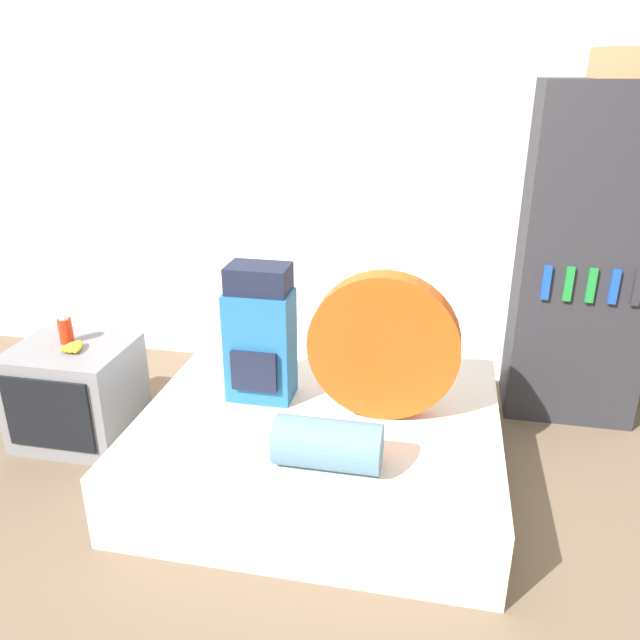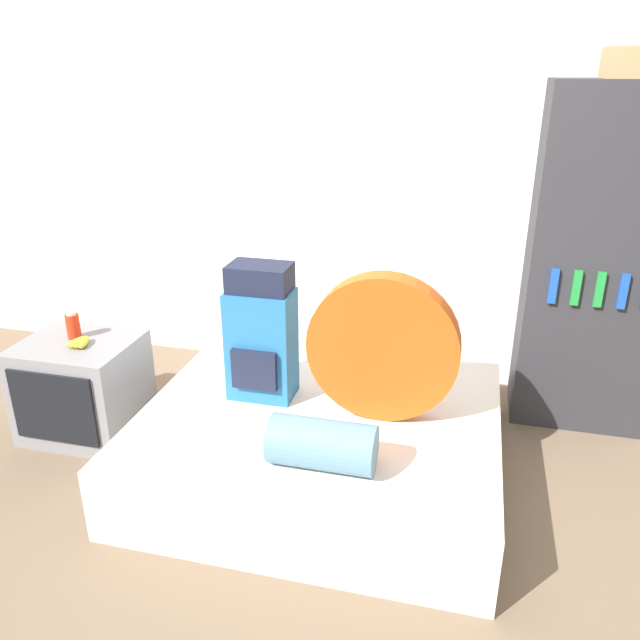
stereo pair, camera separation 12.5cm
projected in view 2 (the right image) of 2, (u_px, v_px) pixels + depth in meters
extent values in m
plane|color=brown|center=(285.00, 557.00, 2.62)|extent=(16.00, 16.00, 0.00)
cube|color=white|center=(370.00, 175.00, 3.78)|extent=(8.00, 0.05, 2.60)
cube|color=silver|center=(324.00, 435.00, 3.16)|extent=(1.70, 1.59, 0.36)
cube|color=#23669E|center=(262.00, 344.00, 3.08)|extent=(0.32, 0.21, 0.56)
cube|color=#191E33|center=(260.00, 278.00, 2.96)|extent=(0.30, 0.20, 0.13)
cube|color=#191E33|center=(254.00, 370.00, 3.01)|extent=(0.22, 0.03, 0.20)
cylinder|color=#D14C14|center=(383.00, 348.00, 2.87)|extent=(0.71, 0.12, 0.71)
cylinder|color=#5B849E|center=(322.00, 444.00, 2.57)|extent=(0.44, 0.21, 0.21)
cube|color=gray|center=(83.00, 387.00, 3.43)|extent=(0.60, 0.51, 0.54)
cube|color=black|center=(53.00, 408.00, 3.19)|extent=(0.48, 0.02, 0.39)
cylinder|color=red|center=(73.00, 326.00, 3.36)|extent=(0.07, 0.07, 0.13)
cylinder|color=white|center=(71.00, 313.00, 3.33)|extent=(0.05, 0.05, 0.02)
ellipsoid|color=yellow|center=(78.00, 342.00, 3.29)|extent=(0.08, 0.14, 0.04)
ellipsoid|color=yellow|center=(80.00, 342.00, 3.28)|extent=(0.05, 0.14, 0.04)
ellipsoid|color=yellow|center=(82.00, 342.00, 3.28)|extent=(0.05, 0.14, 0.04)
ellipsoid|color=yellow|center=(84.00, 342.00, 3.28)|extent=(0.08, 0.14, 0.04)
cube|color=#2D2D33|center=(595.00, 263.00, 3.36)|extent=(0.70, 0.42, 1.86)
cube|color=#194CB2|center=(553.00, 286.00, 3.23)|extent=(0.04, 0.02, 0.18)
cube|color=#1E8E38|center=(576.00, 288.00, 3.21)|extent=(0.04, 0.02, 0.18)
cube|color=#1E8E38|center=(600.00, 290.00, 3.18)|extent=(0.04, 0.02, 0.18)
cube|color=#194CB2|center=(623.00, 291.00, 3.16)|extent=(0.04, 0.02, 0.18)
cube|color=#A88456|center=(640.00, 63.00, 2.98)|extent=(0.32, 0.27, 0.14)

